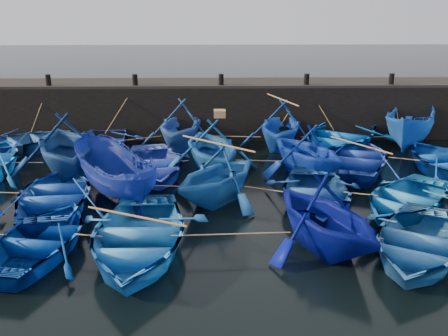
{
  "coord_description": "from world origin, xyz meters",
  "views": [
    {
      "loc": [
        -0.36,
        -13.68,
        6.5
      ],
      "look_at": [
        0.0,
        3.2,
        0.7
      ],
      "focal_mm": 40.0,
      "sensor_mm": 36.0,
      "label": 1
    }
  ],
  "objects": [
    {
      "name": "ground",
      "position": [
        0.0,
        0.0,
        0.0
      ],
      "size": [
        120.0,
        120.0,
        0.0
      ],
      "primitive_type": "plane",
      "color": "black",
      "rests_on": "ground"
    },
    {
      "name": "quay_wall",
      "position": [
        0.0,
        10.5,
        1.25
      ],
      "size": [
        26.0,
        2.5,
        2.5
      ],
      "primitive_type": "cube",
      "color": "black",
      "rests_on": "ground"
    },
    {
      "name": "quay_top",
      "position": [
        0.0,
        10.5,
        2.56
      ],
      "size": [
        26.0,
        2.5,
        0.12
      ],
      "primitive_type": "cube",
      "color": "black",
      "rests_on": "quay_wall"
    },
    {
      "name": "bollard_0",
      "position": [
        -8.0,
        9.6,
        2.87
      ],
      "size": [
        0.24,
        0.24,
        0.5
      ],
      "primitive_type": "cylinder",
      "color": "black",
      "rests_on": "quay_top"
    },
    {
      "name": "bollard_1",
      "position": [
        -4.0,
        9.6,
        2.87
      ],
      "size": [
        0.24,
        0.24,
        0.5
      ],
      "primitive_type": "cylinder",
      "color": "black",
      "rests_on": "quay_top"
    },
    {
      "name": "bollard_2",
      "position": [
        0.0,
        9.6,
        2.87
      ],
      "size": [
        0.24,
        0.24,
        0.5
      ],
      "primitive_type": "cylinder",
      "color": "black",
      "rests_on": "quay_top"
    },
    {
      "name": "bollard_3",
      "position": [
        4.0,
        9.6,
        2.87
      ],
      "size": [
        0.24,
        0.24,
        0.5
      ],
      "primitive_type": "cylinder",
      "color": "black",
      "rests_on": "quay_top"
    },
    {
      "name": "bollard_4",
      "position": [
        8.0,
        9.6,
        2.87
      ],
      "size": [
        0.24,
        0.24,
        0.5
      ],
      "primitive_type": "cylinder",
      "color": "black",
      "rests_on": "quay_top"
    },
    {
      "name": "boat_0",
      "position": [
        -8.84,
        7.66,
        0.47
      ],
      "size": [
        5.6,
        5.38,
        0.95
      ],
      "primitive_type": "imported",
      "rotation": [
        0.0,
        0.0,
        2.24
      ],
      "color": "navy",
      "rests_on": "ground"
    },
    {
      "name": "boat_1",
      "position": [
        -5.36,
        7.39,
        0.5
      ],
      "size": [
        3.52,
        4.87,
        1.0
      ],
      "primitive_type": "imported",
      "rotation": [
        0.0,
        0.0,
        -0.02
      ],
      "color": "#1F3FA6",
      "rests_on": "ground"
    },
    {
      "name": "boat_2",
      "position": [
        -1.84,
        8.15,
        1.11
      ],
      "size": [
        4.24,
        4.73,
        2.23
      ],
      "primitive_type": "imported",
      "rotation": [
        0.0,
        0.0,
        -0.15
      ],
      "color": "#2550A7",
      "rests_on": "ground"
    },
    {
      "name": "boat_3",
      "position": [
        2.65,
        7.89,
        1.11
      ],
      "size": [
        4.58,
        4.99,
        2.21
      ],
      "primitive_type": "imported",
      "rotation": [
        0.0,
        0.0,
        -0.26
      ],
      "color": "blue",
      "rests_on": "ground"
    },
    {
      "name": "boat_4",
      "position": [
        5.31,
        7.78,
        0.6
      ],
      "size": [
        6.61,
        7.14,
        1.21
      ],
      "primitive_type": "imported",
      "rotation": [
        0.0,
        0.0,
        -0.56
      ],
      "color": "#00419E",
      "rests_on": "ground"
    },
    {
      "name": "boat_5",
      "position": [
        8.47,
        7.83,
        1.0
      ],
      "size": [
        4.16,
        5.45,
        1.99
      ],
      "primitive_type": "imported",
      "rotation": [
        0.0,
        0.0,
        -0.5
      ],
      "color": "#144FB3",
      "rests_on": "ground"
    },
    {
      "name": "boat_7",
      "position": [
        -5.95,
        4.42,
        1.28
      ],
      "size": [
        5.75,
        6.11,
        2.56
      ],
      "primitive_type": "imported",
      "rotation": [
        0.0,
        0.0,
        3.54
      ],
      "color": "navy",
      "rests_on": "ground"
    },
    {
      "name": "boat_8",
      "position": [
        -2.67,
        4.37,
        0.48
      ],
      "size": [
        4.22,
        5.24,
        0.96
      ],
      "primitive_type": "imported",
      "rotation": [
        0.0,
        0.0,
        0.21
      ],
      "color": "blue",
      "rests_on": "ground"
    },
    {
      "name": "boat_9",
      "position": [
        -0.43,
        4.57,
        1.12
      ],
      "size": [
        4.61,
        5.04,
        2.25
      ],
      "primitive_type": "imported",
      "rotation": [
        0.0,
        0.0,
        3.39
      ],
      "color": "#1555A0",
      "rests_on": "ground"
    },
    {
      "name": "boat_10",
      "position": [
        3.17,
        4.4,
        1.02
      ],
      "size": [
        4.86,
        5.05,
        2.05
      ],
      "primitive_type": "imported",
      "rotation": [
        0.0,
        0.0,
        3.67
      ],
      "color": "#0A2EAD",
      "rests_on": "ground"
    },
    {
      "name": "boat_11",
      "position": [
        5.36,
        4.9,
        0.5
      ],
      "size": [
        4.9,
        5.73,
        1.0
      ],
      "primitive_type": "imported",
      "rotation": [
        0.0,
        0.0,
        2.8
      ],
      "color": "navy",
      "rests_on": "ground"
    },
    {
      "name": "boat_14",
      "position": [
        -5.43,
        1.27,
        0.5
      ],
      "size": [
        4.06,
        5.25,
        1.0
      ],
      "primitive_type": "imported",
      "rotation": [
        0.0,
        0.0,
        3.27
      ],
      "color": "#103B96",
      "rests_on": "ground"
    },
    {
      "name": "boat_15",
      "position": [
        -3.7,
        1.93,
        0.92
      ],
      "size": [
        4.16,
        4.97,
        1.85
      ],
      "primitive_type": "imported",
      "rotation": [
        0.0,
        0.0,
        3.73
      ],
      "color": "navy",
      "rests_on": "ground"
    },
    {
      "name": "boat_16",
      "position": [
        -0.25,
        1.74,
        1.0
      ],
      "size": [
        4.96,
        5.03,
        2.01
      ],
      "primitive_type": "imported",
      "rotation": [
        0.0,
        0.0,
        -0.69
      ],
      "color": "#1454A1",
      "rests_on": "ground"
    },
    {
      "name": "boat_17",
      "position": [
        2.92,
        1.17,
        0.49
      ],
      "size": [
        3.94,
        5.1,
        0.98
      ],
      "primitive_type": "imported",
      "rotation": [
        0.0,
        0.0,
        -0.13
      ],
      "color": "navy",
      "rests_on": "ground"
    },
    {
      "name": "boat_18",
      "position": [
        5.72,
        0.84,
        0.46
      ],
      "size": [
        5.31,
        5.36,
        0.91
      ],
      "primitive_type": "imported",
      "rotation": [
        0.0,
        0.0,
        -0.76
      ],
      "color": "blue",
      "rests_on": "ground"
    },
    {
      "name": "boat_21",
      "position": [
        -4.96,
        -1.68,
        0.45
      ],
      "size": [
        3.78,
        4.77,
        0.89
      ],
      "primitive_type": "imported",
      "rotation": [
        0.0,
        0.0,
        2.96
      ],
      "color": "navy",
      "rests_on": "ground"
    },
    {
      "name": "boat_22",
      "position": [
        -2.4,
        -1.83,
        0.55
      ],
      "size": [
        3.79,
        5.28,
        1.09
      ],
      "primitive_type": "imported",
      "rotation": [
        0.0,
        0.0,
        0.01
      ],
      "color": "blue",
      "rests_on": "ground"
    },
    {
      "name": "boat_23",
      "position": [
        2.57,
        -1.69,
        1.06
      ],
      "size": [
        4.9,
        5.16,
        2.13
      ],
      "primitive_type": "imported",
      "rotation": [
        0.0,
        0.0,
        0.45
      ],
      "color": "#000876",
      "rests_on": "ground"
    },
    {
      "name": "boat_24",
      "position": [
        4.94,
        -2.14,
        0.48
      ],
      "size": [
        5.17,
        5.69,
        0.97
      ],
      "primitive_type": "imported",
      "rotation": [
        0.0,
        0.0,
        -0.51
      ],
      "color": "#2564A8",
      "rests_on": "ground"
    },
    {
      "name": "wooden_crate",
      "position": [
        -0.13,
        4.57,
        2.38
      ],
      "size": [
        0.44,
        0.42,
        0.27
      ],
      "primitive_type": "cube",
      "color": "olive",
      "rests_on": "boat_9"
    },
    {
      "name": "mooring_ropes",
      "position": [
        -0.05,
        4.79,
        0.87
      ],
      "size": [
        17.43,
        11.69,
        2.1
      ],
      "color": "tan",
      "rests_on": "ground"
    },
    {
      "name": "loose_oars",
      "position": [
        1.34,
        3.18,
        1.61
      ],
      "size": [
        10.02,
        11.8,
        1.27
      ],
      "color": "#99724C",
      "rests_on": "ground"
    }
  ]
}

